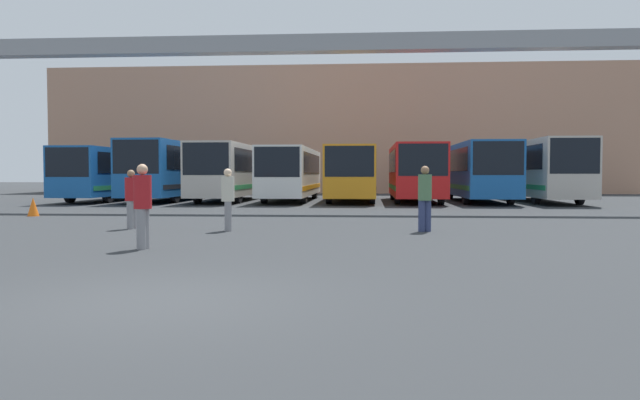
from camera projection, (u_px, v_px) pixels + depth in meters
The scene contains 16 objects.
ground_plane at pixel (152, 302), 7.62m from camera, with size 200.00×200.00×0.00m, color #2D3033.
building_backdrop at pixel (338, 134), 54.77m from camera, with size 46.63×12.00×10.11m.
overhead_gantry at pixel (306, 62), 26.25m from camera, with size 34.04×0.80×7.37m.
bus_slot_0 at pixel (112, 171), 36.22m from camera, with size 2.45×10.92×2.97m.
bus_slot_1 at pixel (175, 168), 36.69m from camera, with size 2.54×12.42×3.33m.
bus_slot_2 at pixel (231, 169), 35.77m from camera, with size 2.52×11.10×3.18m.
bus_slot_3 at pixel (292, 171), 35.81m from camera, with size 2.44×11.71×2.96m.
bus_slot_4 at pixel (352, 171), 35.17m from camera, with size 2.60×10.95×2.99m.
bus_slot_5 at pixel (415, 170), 34.48m from camera, with size 2.57×10.11×3.09m.
bus_slot_6 at pixel (478, 169), 34.59m from camera, with size 2.60×10.87×3.19m.
bus_slot_7 at pixel (541, 167), 34.64m from camera, with size 2.50×11.52×3.33m.
pedestrian_far_center at pixel (131, 198), 17.69m from camera, with size 0.35×0.35×1.68m.
pedestrian_near_center at pixel (143, 204), 12.95m from camera, with size 0.37×0.37×1.77m.
pedestrian_mid_right at pixel (228, 198), 17.05m from camera, with size 0.36×0.36×1.71m.
pedestrian_mid_left at pixel (425, 197), 16.85m from camera, with size 0.37×0.37×1.78m.
traffic_cone at pixel (33, 207), 22.97m from camera, with size 0.41×0.41×0.70m.
Camera 1 is at (2.63, -7.37, 1.58)m, focal length 35.00 mm.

